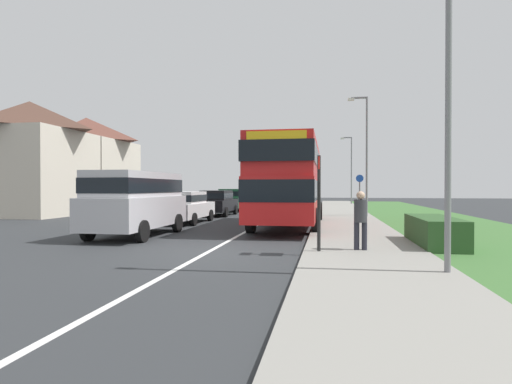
{
  "coord_description": "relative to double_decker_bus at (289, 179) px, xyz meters",
  "views": [
    {
      "loc": [
        3.23,
        -10.88,
        1.78
      ],
      "look_at": [
        0.62,
        4.12,
        1.6
      ],
      "focal_mm": 29.04,
      "sensor_mm": 36.0,
      "label": 1
    }
  ],
  "objects": [
    {
      "name": "lane_marking_centre",
      "position": [
        -1.54,
        0.51,
        -2.14
      ],
      "size": [
        0.14,
        60.0,
        0.01
      ],
      "primitive_type": "cube",
      "color": "silver",
      "rests_on": "ground_plane"
    },
    {
      "name": "cycle_route_sign",
      "position": [
        3.55,
        6.84,
        -0.71
      ],
      "size": [
        0.44,
        0.08,
        2.52
      ],
      "color": "slate",
      "rests_on": "ground_plane"
    },
    {
      "name": "bus_stop_sign",
      "position": [
        1.46,
        -7.54,
        -0.6
      ],
      "size": [
        0.09,
        0.52,
        2.6
      ],
      "color": "black",
      "rests_on": "ground_plane"
    },
    {
      "name": "double_decker_bus",
      "position": [
        0.0,
        0.0,
        0.0
      ],
      "size": [
        2.8,
        9.72,
        3.7
      ],
      "color": "red",
      "rests_on": "ground_plane"
    },
    {
      "name": "roadside_hedge",
      "position": [
        4.76,
        -5.57,
        -1.69
      ],
      "size": [
        1.1,
        3.33,
        0.9
      ],
      "primitive_type": "cube",
      "color": "#2D5128",
      "rests_on": "ground_plane"
    },
    {
      "name": "pedestrian_at_stop",
      "position": [
        2.54,
        -7.15,
        -1.17
      ],
      "size": [
        0.34,
        0.34,
        1.67
      ],
      "color": "#23232D",
      "rests_on": "ground_plane"
    },
    {
      "name": "grass_verge_seaward",
      "position": [
        6.96,
        -1.49,
        -2.1
      ],
      "size": [
        6.0,
        68.0,
        0.08
      ],
      "primitive_type": "cube",
      "color": "#3D6B33",
      "rests_on": "ground_plane"
    },
    {
      "name": "street_lamp_far",
      "position": [
        3.92,
        24.37,
        1.82
      ],
      "size": [
        1.14,
        0.2,
        6.84
      ],
      "color": "slate",
      "rests_on": "ground_plane"
    },
    {
      "name": "parked_car_white",
      "position": [
        -5.26,
        1.13,
        -1.27
      ],
      "size": [
        1.92,
        4.44,
        1.56
      ],
      "color": "silver",
      "rests_on": "ground_plane"
    },
    {
      "name": "street_lamp_near",
      "position": [
        3.88,
        -9.8,
        2.06
      ],
      "size": [
        1.14,
        0.2,
        7.31
      ],
      "color": "slate",
      "rests_on": "ground_plane"
    },
    {
      "name": "parked_van_silver",
      "position": [
        -5.15,
        -4.36,
        -0.77
      ],
      "size": [
        2.11,
        5.05,
        2.31
      ],
      "color": "#B7B7BC",
      "rests_on": "ground_plane"
    },
    {
      "name": "parked_car_black",
      "position": [
        -5.12,
        6.58,
        -1.27
      ],
      "size": [
        1.9,
        4.21,
        1.57
      ],
      "color": "black",
      "rests_on": "ground_plane"
    },
    {
      "name": "parked_car_dark_green",
      "position": [
        -5.28,
        11.62,
        -1.24
      ],
      "size": [
        1.88,
        4.37,
        1.65
      ],
      "color": "#19472D",
      "rests_on": "ground_plane"
    },
    {
      "name": "house_terrace_far_side",
      "position": [
        -16.77,
        7.86,
        1.44
      ],
      "size": [
        6.11,
        12.21,
        7.17
      ],
      "color": "beige",
      "rests_on": "ground_plane"
    },
    {
      "name": "street_lamp_mid",
      "position": [
        3.79,
        6.27,
        1.9
      ],
      "size": [
        1.14,
        0.2,
        7.0
      ],
      "color": "slate",
      "rests_on": "ground_plane"
    },
    {
      "name": "pavement_near_side",
      "position": [
        2.66,
        -1.49,
        -2.08
      ],
      "size": [
        3.2,
        68.0,
        0.12
      ],
      "primitive_type": "cube",
      "color": "gray",
      "rests_on": "ground_plane"
    },
    {
      "name": "ground_plane",
      "position": [
        -1.54,
        -7.49,
        -2.14
      ],
      "size": [
        120.0,
        120.0,
        0.0
      ],
      "primitive_type": "plane",
      "color": "#2D3033"
    }
  ]
}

